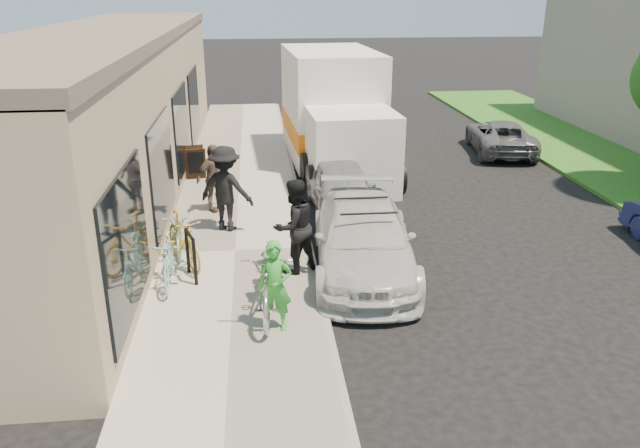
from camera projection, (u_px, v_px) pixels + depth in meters
name	position (u px, v px, depth m)	size (l,w,h in m)	color
ground	(354.00, 325.00, 10.27)	(120.00, 120.00, 0.00)	black
sidewalk	(235.00, 254.00, 12.84)	(3.00, 34.00, 0.15)	#AFAB9D
curb	(310.00, 251.00, 12.99)	(0.12, 34.00, 0.13)	gray
storefront	(112.00, 112.00, 16.42)	(3.60, 20.00, 4.22)	tan
bike_rack	(191.00, 251.00, 11.39)	(0.25, 0.61, 0.90)	black
sandwich_board	(195.00, 163.00, 17.44)	(0.64, 0.64, 0.89)	#311C0D
sedan_white	(363.00, 239.00, 12.02)	(2.32, 4.78, 1.38)	beige
sedan_silver	(342.00, 188.00, 15.14)	(1.49, 3.70, 1.26)	#9A999E
moving_truck	(334.00, 116.00, 19.09)	(2.92, 7.05, 3.41)	white
far_car_gray	(500.00, 137.00, 20.73)	(1.80, 3.91, 1.09)	#505355
tandem_bike	(269.00, 277.00, 10.26)	(0.79, 2.27, 1.20)	#B2B2B4
woman_rider	(275.00, 286.00, 9.65)	(0.54, 0.35, 1.47)	green
man_standing	(294.00, 226.00, 11.58)	(0.88, 0.68, 1.81)	black
cruiser_bike_a	(168.00, 261.00, 11.20)	(0.43, 1.53, 0.92)	#86C8B9
cruiser_bike_b	(179.00, 230.00, 12.65)	(0.59, 1.69, 0.89)	#86C8B9
cruiser_bike_c	(184.00, 240.00, 11.98)	(0.48, 1.71, 1.03)	gold
bystander_a	(226.00, 189.00, 13.59)	(1.22, 0.70, 1.89)	black
bystander_b	(213.00, 178.00, 14.81)	(0.95, 0.40, 1.63)	brown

